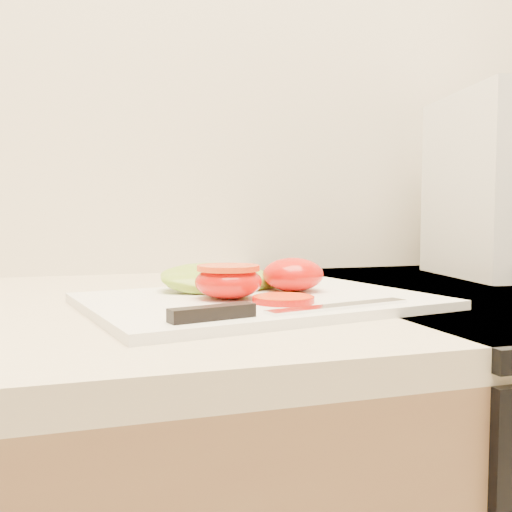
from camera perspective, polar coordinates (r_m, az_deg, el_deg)
name	(u,v)px	position (r m, az deg, el deg)	size (l,w,h in m)	color
cutting_board	(259,301)	(0.64, 0.27, -4.52)	(0.37, 0.27, 0.01)	white
tomato_half_dome	(293,274)	(0.69, 3.72, -1.84)	(0.07, 0.07, 0.04)	#CF0000
tomato_half_cut	(228,280)	(0.62, -2.78, -2.43)	(0.07, 0.07, 0.04)	#CF0000
tomato_slice_0	(283,299)	(0.60, 2.75, -4.34)	(0.06, 0.06, 0.01)	orange
lettuce_leaf_0	(217,279)	(0.70, -3.87, -2.27)	(0.15, 0.10, 0.03)	#8BAF2E
lettuce_leaf_1	(249,278)	(0.73, -0.70, -2.20)	(0.11, 0.08, 0.02)	#8BAF2E
knife	(266,310)	(0.52, 0.99, -5.42)	(0.26, 0.07, 0.01)	silver
appliance	(510,186)	(1.04, 24.10, 6.41)	(0.20, 0.25, 0.30)	silver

